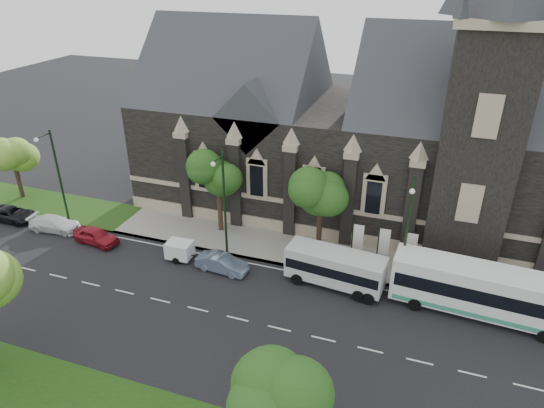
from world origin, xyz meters
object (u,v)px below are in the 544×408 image
at_px(tree_walk_left, 221,172).
at_px(banner_flag_center, 382,244).
at_px(tree_park_east, 282,402).
at_px(car_far_white, 55,224).
at_px(tree_walk_far, 15,155).
at_px(shuttle_bus, 335,267).
at_px(car_far_black, 12,214).
at_px(banner_flag_right, 409,248).
at_px(street_lamp_mid, 223,199).
at_px(car_far_red, 96,236).
at_px(banner_flag_left, 356,239).
at_px(box_trailer, 180,250).
at_px(street_lamp_far, 57,173).
at_px(tour_coach, 487,292).
at_px(tree_walk_right, 325,185).
at_px(sedan, 222,263).
at_px(street_lamp_near, 407,228).

bearing_deg(tree_walk_left, banner_flag_center, -6.89).
relative_size(tree_park_east, car_far_white, 1.36).
relative_size(tree_walk_far, shuttle_bus, 0.84).
relative_size(shuttle_bus, car_far_black, 1.61).
xyz_separation_m(banner_flag_right, car_far_white, (-30.42, -3.29, -1.71)).
relative_size(tree_walk_left, banner_flag_right, 1.91).
bearing_deg(tree_walk_far, tree_park_east, -29.84).
bearing_deg(tree_walk_left, car_far_white, -160.81).
xyz_separation_m(street_lamp_mid, car_far_red, (-11.25, -2.00, -4.40)).
xyz_separation_m(banner_flag_left, box_trailer, (-13.52, -3.76, -1.49)).
relative_size(tree_walk_far, street_lamp_far, 0.70).
height_order(tree_walk_left, banner_flag_right, tree_walk_left).
bearing_deg(car_far_red, car_far_black, 92.11).
height_order(tree_park_east, car_far_red, tree_park_east).
bearing_deg(shuttle_bus, banner_flag_left, 79.87).
bearing_deg(box_trailer, tour_coach, -0.26).
height_order(tour_coach, car_far_white, tour_coach).
xyz_separation_m(shuttle_bus, car_far_white, (-25.52, -0.21, -0.95)).
distance_m(tree_walk_right, sedan, 10.17).
xyz_separation_m(tree_park_east, banner_flag_right, (4.11, 18.32, -2.24)).
xyz_separation_m(street_lamp_far, banner_flag_left, (26.29, 1.91, -2.73)).
bearing_deg(tour_coach, banner_flag_left, 165.70).
bearing_deg(tree_park_east, box_trailer, 132.63).
height_order(banner_flag_right, shuttle_bus, banner_flag_right).
height_order(sedan, car_far_white, sedan).
bearing_deg(banner_flag_left, tree_park_east, -90.35).
xyz_separation_m(shuttle_bus, car_far_black, (-30.65, 0.04, -0.98)).
height_order(banner_flag_left, banner_flag_center, same).
relative_size(tree_walk_left, street_lamp_near, 0.85).
relative_size(tree_walk_right, street_lamp_far, 0.87).
height_order(tree_walk_left, street_lamp_near, street_lamp_near).
relative_size(tree_walk_far, banner_flag_left, 1.57).
bearing_deg(street_lamp_mid, car_far_red, -169.90).
relative_size(tree_walk_left, street_lamp_mid, 0.85).
bearing_deg(banner_flag_center, car_far_black, -174.82).
distance_m(street_lamp_near, car_far_white, 30.49).
bearing_deg(tree_walk_far, car_far_red, -22.01).
bearing_deg(car_far_black, banner_flag_left, -85.65).
bearing_deg(banner_flag_center, tree_walk_far, 178.14).
xyz_separation_m(sedan, car_far_red, (-11.92, 0.24, 0.02)).
bearing_deg(car_far_white, banner_flag_right, -90.05).
relative_size(tree_walk_left, car_far_white, 1.66).
bearing_deg(street_lamp_near, car_far_white, -177.38).
distance_m(banner_flag_left, shuttle_bus, 3.30).
distance_m(tree_park_east, tour_coach, 18.13).
bearing_deg(tour_coach, tree_walk_left, 171.41).
xyz_separation_m(banner_flag_center, sedan, (-11.62, -4.15, -1.69)).
bearing_deg(banner_flag_right, car_far_black, -175.11).
relative_size(tree_walk_far, car_far_white, 1.36).
bearing_deg(tree_walk_far, sedan, -12.26).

